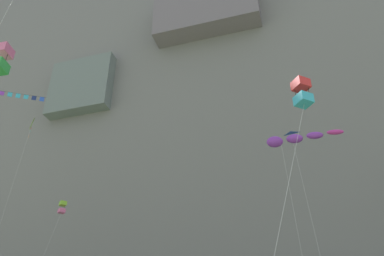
# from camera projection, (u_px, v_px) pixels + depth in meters

# --- Properties ---
(cliff_face) EXTENTS (180.00, 25.00, 71.22)m
(cliff_face) POSITION_uv_depth(u_px,v_px,m) (228.00, 124.00, 62.57)
(cliff_face) COLOR slate
(cliff_face) RESTS_ON ground
(kite_box_mid_center) EXTENTS (0.88, 6.16, 18.24)m
(kite_box_mid_center) POSITION_uv_depth(u_px,v_px,m) (62.00, 208.00, 42.73)
(kite_box_mid_center) COLOR #8CCC33
(kite_box_mid_center) RESTS_ON ground
(kite_box_mid_right) EXTENTS (3.35, 6.30, 13.81)m
(kite_box_mid_right) POSITION_uv_depth(u_px,v_px,m) (302.00, 93.00, 18.04)
(kite_box_mid_right) COLOR red
(kite_box_mid_right) RESTS_ON ground
(kite_delta_far_right) EXTENTS (1.78, 3.03, 17.35)m
(kite_delta_far_right) POSITION_uv_depth(u_px,v_px,m) (295.00, 151.00, 28.47)
(kite_delta_far_right) COLOR blue
(kite_delta_far_right) RESTS_ON ground
(kite_banner_low_left) EXTENTS (4.54, 4.54, 26.59)m
(kite_banner_low_left) POSITION_uv_depth(u_px,v_px,m) (13.00, 106.00, 39.61)
(kite_banner_low_left) COLOR black
(kite_banner_low_left) RESTS_ON ground
(kite_windsock_high_right) EXTENTS (5.44, 2.22, 17.15)m
(kite_windsock_high_right) POSITION_uv_depth(u_px,v_px,m) (293.00, 139.00, 28.78)
(kite_windsock_high_right) COLOR purple
(kite_windsock_high_right) RESTS_ON ground
(kite_diamond_far_left) EXTENTS (1.34, 3.52, 28.66)m
(kite_diamond_far_left) POSITION_uv_depth(u_px,v_px,m) (29.00, 132.00, 46.78)
(kite_diamond_far_left) COLOR #8CCC33
(kite_diamond_far_left) RESTS_ON ground
(kite_box_upper_mid) EXTENTS (1.54, 6.10, 21.89)m
(kite_box_upper_mid) POSITION_uv_depth(u_px,v_px,m) (1.00, 59.00, 27.62)
(kite_box_upper_mid) COLOR pink
(kite_box_upper_mid) RESTS_ON ground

